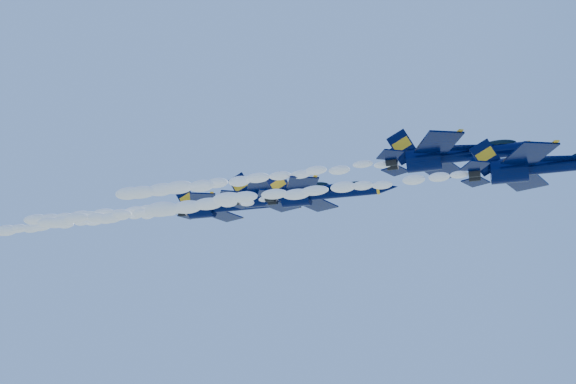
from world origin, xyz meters
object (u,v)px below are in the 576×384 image
(jet_lead, at_px, (544,166))
(jet_third, at_px, (322,193))
(jet_fourth, at_px, (283,194))
(jet_fifth, at_px, (224,207))
(jet_second, at_px, (456,155))

(jet_lead, height_order, jet_third, jet_third)
(jet_lead, xyz_separation_m, jet_fourth, (-32.67, 21.36, 7.59))
(jet_lead, bearing_deg, jet_fifth, 146.93)
(jet_fifth, bearing_deg, jet_second, -31.72)
(jet_fourth, bearing_deg, jet_fifth, 147.23)
(jet_third, bearing_deg, jet_fourth, 132.15)
(jet_second, bearing_deg, jet_fourth, 148.81)
(jet_third, relative_size, jet_fourth, 0.90)
(jet_second, height_order, jet_fifth, jet_fifth)
(jet_second, bearing_deg, jet_fifth, 148.28)
(jet_second, distance_m, jet_fifth, 43.58)
(jet_second, height_order, jet_fourth, jet_fourth)
(jet_fourth, height_order, jet_fifth, jet_fifth)
(jet_fourth, distance_m, jet_fifth, 14.66)
(jet_second, distance_m, jet_third, 18.09)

